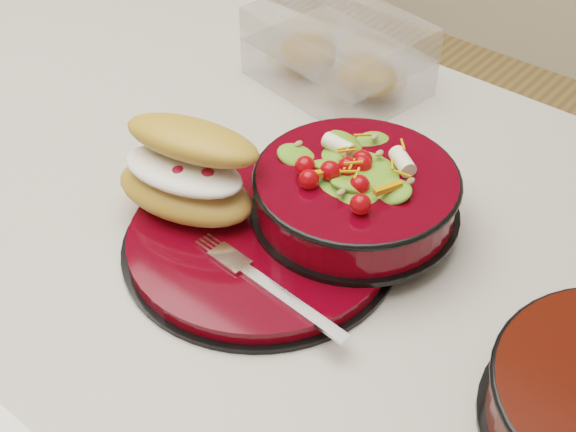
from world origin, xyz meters
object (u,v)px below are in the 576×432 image
Objects in this scene: croissant at (188,170)px; pastry_box at (338,53)px; fork at (272,288)px; island_counter at (250,419)px; dinner_plate at (260,241)px; salad_bowl at (356,187)px.

pastry_box is at bearing 86.14° from croissant.
croissant is at bearing 79.10° from fork.
dinner_plate reaches higher than island_counter.
salad_bowl is at bearing 6.76° from fork.
dinner_plate is at bearing -4.59° from croissant.
salad_bowl is 1.29× the size of croissant.
dinner_plate is at bearing -56.94° from pastry_box.
fork is (0.06, -0.05, 0.01)m from dinner_plate.
dinner_plate is 0.10m from croissant.
dinner_plate is 1.21× the size of pastry_box.
island_counter is 4.40× the size of dinner_plate.
salad_bowl is 0.14m from fork.
croissant is at bearing -87.46° from island_counter.
salad_bowl reaches higher than pastry_box.
island_counter is 5.32× the size of pastry_box.
salad_bowl is 1.27× the size of fork.
dinner_plate is 0.33m from pastry_box.
croissant is at bearing -172.37° from dinner_plate.
pastry_box is at bearing 113.44° from dinner_plate.
pastry_box is (-0.13, 0.31, 0.03)m from dinner_plate.
pastry_box reaches higher than dinner_plate.
island_counter is 0.50m from fork.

